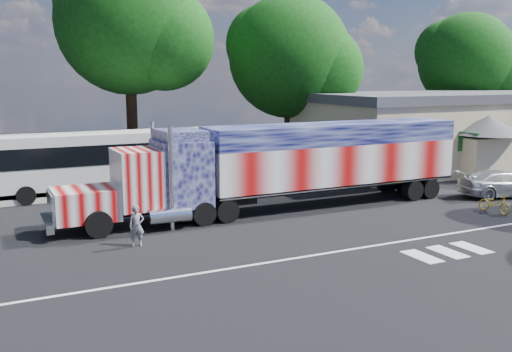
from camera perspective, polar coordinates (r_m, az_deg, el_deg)
name	(u,v)px	position (r m, az deg, el deg)	size (l,w,h in m)	color
ground	(288,233)	(23.51, 3.21, -5.71)	(100.00, 100.00, 0.00)	black
lane_markings	(379,253)	(21.41, 12.22, -7.49)	(30.00, 2.67, 0.01)	silver
semi_truck	(289,163)	(27.29, 3.31, 1.29)	(20.38, 3.22, 4.35)	black
coach_bus	(107,162)	(32.13, -14.68, 1.38)	(11.46, 2.67, 3.33)	silver
hall_building	(457,128)	(43.71, 19.43, 4.51)	(22.40, 12.80, 5.20)	beige
parked_car	(503,184)	(33.07, 23.46, -0.71)	(1.95, 4.79, 1.39)	silver
woman	(137,226)	(22.00, -11.85, -4.90)	(0.57, 0.37, 1.56)	slate
bicycle	(495,204)	(29.02, 22.76, -2.57)	(0.58, 1.66, 0.87)	gold
tree_n_mid	(131,23)	(38.06, -12.38, 14.74)	(9.63, 9.17, 14.31)	black
tree_ne_a	(292,57)	(41.60, 3.60, 11.77)	(9.20, 8.76, 12.10)	black
tree_far_ne	(468,62)	(53.78, 20.48, 10.66)	(8.72, 8.31, 11.78)	black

